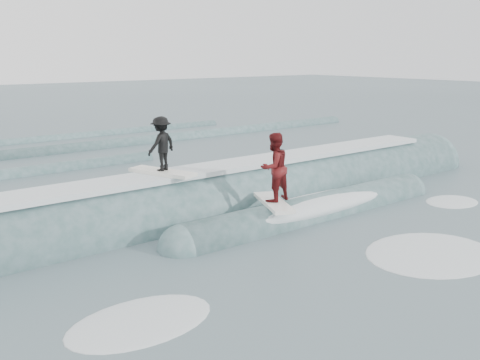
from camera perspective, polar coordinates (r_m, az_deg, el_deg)
ground at (r=12.36m, az=13.32°, el=-8.84°), size 160.00×160.00×0.00m
breaking_wave at (r=16.10m, az=-0.97°, el=-3.12°), size 24.34×4.08×2.60m
surfer_black at (r=14.69m, az=-8.38°, el=3.48°), size 1.20×2.07×1.58m
surfer_red at (r=14.27m, az=3.64°, el=1.04°), size 1.31×2.05×1.95m
whitewater at (r=11.12m, az=10.25°, el=-11.27°), size 16.69×8.05×0.10m
far_swells at (r=26.89m, az=-16.46°, el=2.95°), size 38.61×8.65×0.80m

